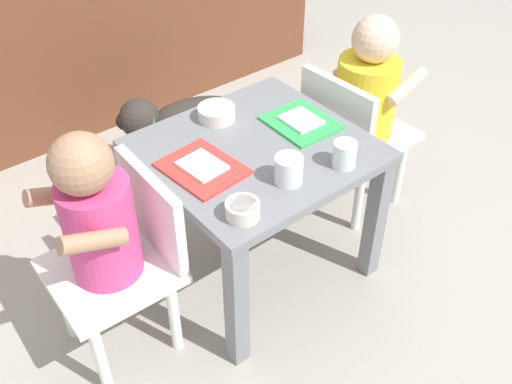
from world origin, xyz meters
The scene contains 12 objects.
ground_plane centered at (0.00, 0.00, 0.00)m, with size 7.00×7.00×0.00m, color #9E998E.
kitchen_cabinet_back centered at (0.00, 1.08, 0.45)m, with size 2.07×0.31×0.91m, color brown.
dining_table centered at (0.00, 0.00, 0.35)m, with size 0.54×0.51×0.43m.
seated_child_left centered at (-0.43, 0.00, 0.40)m, with size 0.29×0.29×0.65m.
seated_child_right centered at (0.43, 0.03, 0.40)m, with size 0.29×0.29×0.64m.
dog centered at (0.13, 0.53, 0.19)m, with size 0.46×0.30×0.29m.
food_tray_left centered at (-0.16, 0.01, 0.43)m, with size 0.17×0.21×0.02m.
food_tray_right centered at (0.16, 0.01, 0.43)m, with size 0.16×0.18×0.02m.
water_cup_left centered at (0.12, -0.19, 0.46)m, with size 0.06×0.06×0.07m.
water_cup_right centered at (-0.03, -0.16, 0.46)m, with size 0.07×0.07×0.07m.
veggie_bowl_near centered at (-0.19, -0.19, 0.45)m, with size 0.08×0.08×0.04m.
cereal_bowl_right_side centered at (0.00, 0.17, 0.45)m, with size 0.10×0.10×0.04m.
Camera 1 is at (-0.77, -0.96, 1.30)m, focal length 41.56 mm.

